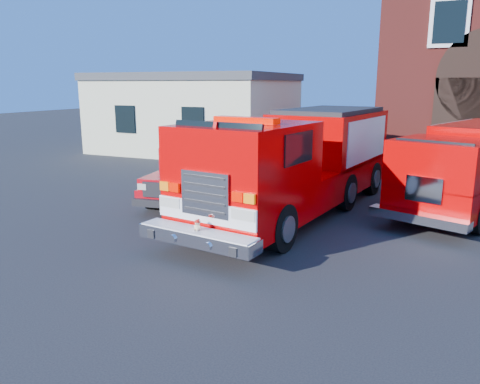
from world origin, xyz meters
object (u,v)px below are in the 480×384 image
at_px(side_building, 197,112).
at_px(pickup_truck, 199,173).
at_px(fire_engine, 299,161).
at_px(secondary_truck, 474,164).

bearing_deg(side_building, pickup_truck, -60.84).
xyz_separation_m(side_building, fire_engine, (9.39, -10.82, -0.65)).
xyz_separation_m(fire_engine, pickup_truck, (-3.61, 0.45, -0.71)).
xyz_separation_m(side_building, secondary_truck, (14.14, -8.11, -0.83)).
height_order(fire_engine, pickup_truck, fire_engine).
relative_size(side_building, secondary_truck, 1.25).
relative_size(pickup_truck, secondary_truck, 0.70).
bearing_deg(pickup_truck, side_building, 119.16).
xyz_separation_m(pickup_truck, secondary_truck, (8.35, 2.26, 0.52)).
bearing_deg(fire_engine, pickup_truck, 172.86).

